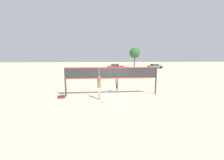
% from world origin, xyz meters
% --- Properties ---
extents(ground_plane, '(200.00, 200.00, 0.00)m').
position_xyz_m(ground_plane, '(0.00, 0.00, 0.00)').
color(ground_plane, beige).
extents(volleyball_net, '(7.87, 0.14, 2.42)m').
position_xyz_m(volleyball_net, '(0.00, 0.00, 1.69)').
color(volleyball_net, '#38383D').
rests_on(volleyball_net, ground_plane).
extents(player_spiker, '(0.28, 0.73, 2.29)m').
position_xyz_m(player_spiker, '(-1.10, -1.20, 1.22)').
color(player_spiker, '#8C664C').
rests_on(player_spiker, ground_plane).
extents(player_blocker, '(0.28, 0.68, 1.98)m').
position_xyz_m(player_blocker, '(0.56, 1.01, 1.03)').
color(player_blocker, tan).
rests_on(player_blocker, ground_plane).
extents(volleyball, '(0.22, 0.22, 0.22)m').
position_xyz_m(volleyball, '(-0.83, -2.10, 0.11)').
color(volleyball, white).
rests_on(volleyball, ground_plane).
extents(gear_bag, '(0.55, 0.26, 0.21)m').
position_xyz_m(gear_bag, '(-4.12, -0.54, 0.10)').
color(gear_bag, maroon).
rests_on(gear_bag, ground_plane).
extents(parked_car_near, '(4.76, 2.71, 1.37)m').
position_xyz_m(parked_car_near, '(16.20, 31.21, 0.63)').
color(parked_car_near, '#4C6B4C').
rests_on(parked_car_near, ground_plane).
extents(parked_car_mid, '(4.80, 2.04, 1.48)m').
position_xyz_m(parked_car_mid, '(3.96, 29.62, 0.66)').
color(parked_car_mid, maroon).
rests_on(parked_car_mid, ground_plane).
extents(tree_left_cluster, '(3.39, 3.39, 6.47)m').
position_xyz_m(tree_left_cluster, '(10.90, 35.46, 4.74)').
color(tree_left_cluster, brown).
rests_on(tree_left_cluster, ground_plane).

